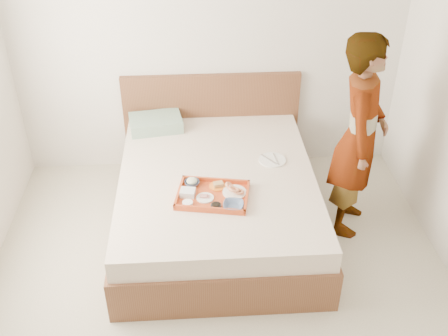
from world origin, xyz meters
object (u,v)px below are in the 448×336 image
tray (213,195)px  dinner_plate (272,160)px  bed (217,200)px  person (359,137)px

tray → dinner_plate: (0.52, 0.47, -0.02)m
tray → dinner_plate: size_ratio=2.35×
bed → person: 1.25m
bed → tray: (-0.05, -0.31, 0.29)m
bed → tray: size_ratio=3.79×
bed → dinner_plate: dinner_plate is taller
bed → person: size_ratio=1.19×
person → dinner_plate: bearing=93.8°
tray → person: person is taller
bed → dinner_plate: bearing=19.0°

